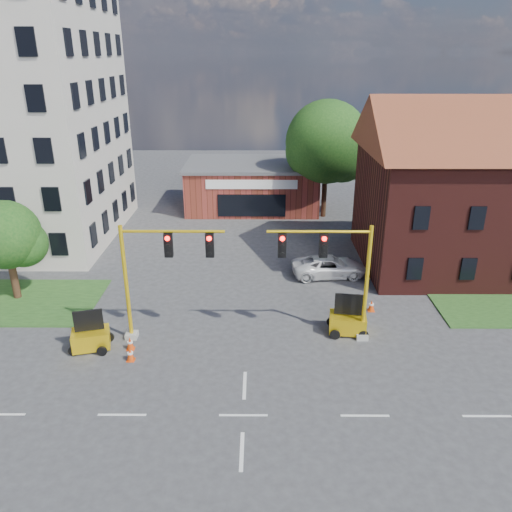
% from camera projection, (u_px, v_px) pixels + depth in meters
% --- Properties ---
extents(ground, '(120.00, 120.00, 0.00)m').
position_uv_depth(ground, '(243.00, 415.00, 20.49)').
color(ground, '#3B3A3D').
rests_on(ground, ground).
extents(lane_markings, '(60.00, 36.00, 0.01)m').
position_uv_depth(lane_markings, '(241.00, 472.00, 17.71)').
color(lane_markings, white).
rests_on(lane_markings, ground).
extents(brick_shop, '(12.40, 8.40, 4.30)m').
position_uv_depth(brick_shop, '(252.00, 185.00, 47.43)').
color(brick_shop, maroon).
rests_on(brick_shop, ground).
extents(tree_large, '(7.51, 7.15, 10.27)m').
position_uv_depth(tree_large, '(331.00, 145.00, 43.10)').
color(tree_large, '#321E12').
rests_on(tree_large, ground).
extents(tree_nw_front, '(4.19, 3.99, 6.08)m').
position_uv_depth(tree_nw_front, '(10.00, 237.00, 28.87)').
color(tree_nw_front, '#321E12').
rests_on(tree_nw_front, ground).
extents(signal_mast_west, '(5.30, 0.60, 6.20)m').
position_uv_depth(signal_mast_west, '(158.00, 269.00, 24.58)').
color(signal_mast_west, '#9A9994').
rests_on(signal_mast_west, ground).
extents(signal_mast_east, '(5.30, 0.60, 6.20)m').
position_uv_depth(signal_mast_east, '(334.00, 270.00, 24.54)').
color(signal_mast_east, '#9A9994').
rests_on(signal_mast_east, ground).
extents(trailer_west, '(2.05, 1.62, 2.05)m').
position_uv_depth(trailer_west, '(91.00, 337.00, 24.90)').
color(trailer_west, yellow).
rests_on(trailer_west, ground).
extents(trailer_east, '(2.04, 1.50, 2.16)m').
position_uv_depth(trailer_east, '(348.00, 321.00, 26.31)').
color(trailer_east, yellow).
rests_on(trailer_east, ground).
extents(cone_a, '(0.40, 0.40, 0.70)m').
position_uv_depth(cone_a, '(130.00, 354.00, 24.02)').
color(cone_a, '#DB410B').
rests_on(cone_a, ground).
extents(cone_b, '(0.40, 0.40, 0.70)m').
position_uv_depth(cone_b, '(130.00, 343.00, 24.92)').
color(cone_b, '#DB410B').
rests_on(cone_b, ground).
extents(cone_c, '(0.40, 0.40, 0.70)m').
position_uv_depth(cone_c, '(340.00, 328.00, 26.31)').
color(cone_c, '#DB410B').
rests_on(cone_c, ground).
extents(cone_d, '(0.40, 0.40, 0.70)m').
position_uv_depth(cone_d, '(371.00, 306.00, 28.66)').
color(cone_d, '#DB410B').
rests_on(cone_d, ground).
extents(pickup_white, '(5.10, 2.72, 1.36)m').
position_uv_depth(pickup_white, '(329.00, 266.00, 33.06)').
color(pickup_white, white).
rests_on(pickup_white, ground).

